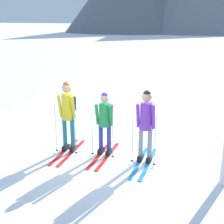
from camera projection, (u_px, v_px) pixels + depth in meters
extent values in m
plane|color=white|center=(104.00, 156.00, 7.57)|extent=(400.00, 400.00, 0.00)
cube|color=red|center=(72.00, 152.00, 7.75)|extent=(0.33, 1.65, 0.02)
cube|color=red|center=(64.00, 151.00, 7.81)|extent=(0.33, 1.65, 0.02)
cube|color=black|center=(73.00, 148.00, 7.82)|extent=(0.15, 0.27, 0.12)
cylinder|color=#1E6B7A|center=(73.00, 131.00, 7.68)|extent=(0.11, 0.11, 0.88)
cube|color=black|center=(66.00, 147.00, 7.89)|extent=(0.15, 0.27, 0.12)
cylinder|color=#1E6B7A|center=(65.00, 131.00, 7.74)|extent=(0.11, 0.11, 0.88)
cylinder|color=yellow|center=(67.00, 107.00, 7.52)|extent=(0.28, 0.28, 0.66)
sphere|color=tan|center=(67.00, 88.00, 7.37)|extent=(0.24, 0.24, 0.24)
sphere|color=#B76019|center=(66.00, 85.00, 7.35)|extent=(0.18, 0.18, 0.18)
cylinder|color=yellow|center=(73.00, 107.00, 7.41)|extent=(0.11, 0.22, 0.63)
cylinder|color=yellow|center=(60.00, 106.00, 7.50)|extent=(0.11, 0.22, 0.63)
cylinder|color=#A5A5AD|center=(75.00, 131.00, 7.44)|extent=(0.02, 0.02, 1.33)
cylinder|color=black|center=(76.00, 153.00, 7.62)|extent=(0.07, 0.07, 0.01)
cylinder|color=#A5A5AD|center=(56.00, 129.00, 7.59)|extent=(0.02, 0.02, 1.33)
cylinder|color=black|center=(57.00, 150.00, 7.77)|extent=(0.07, 0.07, 0.01)
cube|color=black|center=(70.00, 104.00, 7.66)|extent=(0.28, 0.20, 0.36)
cube|color=red|center=(108.00, 156.00, 7.56)|extent=(0.29, 1.67, 0.02)
cube|color=red|center=(100.00, 155.00, 7.62)|extent=(0.29, 1.67, 0.02)
cube|color=black|center=(109.00, 152.00, 7.63)|extent=(0.14, 0.27, 0.12)
cylinder|color=#2D389E|center=(109.00, 136.00, 7.50)|extent=(0.11, 0.11, 0.78)
cube|color=black|center=(101.00, 151.00, 7.69)|extent=(0.14, 0.27, 0.12)
cylinder|color=#2D389E|center=(101.00, 135.00, 7.56)|extent=(0.11, 0.11, 0.78)
cylinder|color=#238C42|center=(105.00, 115.00, 7.36)|extent=(0.28, 0.28, 0.58)
sphere|color=tan|center=(105.00, 98.00, 7.24)|extent=(0.21, 0.21, 0.21)
sphere|color=#2D389E|center=(105.00, 96.00, 7.22)|extent=(0.16, 0.16, 0.16)
cylinder|color=#238C42|center=(111.00, 116.00, 7.25)|extent=(0.10, 0.20, 0.55)
cylinder|color=#238C42|center=(97.00, 114.00, 7.36)|extent=(0.10, 0.20, 0.55)
cylinder|color=#A5A5AD|center=(113.00, 137.00, 7.26)|extent=(0.02, 0.02, 1.16)
cylinder|color=black|center=(113.00, 156.00, 7.42)|extent=(0.07, 0.07, 0.01)
cylinder|color=#A5A5AD|center=(92.00, 134.00, 7.43)|extent=(0.02, 0.02, 1.16)
cylinder|color=black|center=(93.00, 153.00, 7.58)|extent=(0.07, 0.07, 0.01)
cube|color=black|center=(107.00, 112.00, 7.51)|extent=(0.28, 0.19, 0.36)
cube|color=#1E84D1|center=(148.00, 164.00, 7.16)|extent=(0.29, 1.74, 0.02)
cube|color=#1E84D1|center=(139.00, 162.00, 7.22)|extent=(0.29, 1.74, 0.02)
cube|color=black|center=(149.00, 159.00, 7.23)|extent=(0.14, 0.27, 0.12)
cylinder|color=gray|center=(150.00, 142.00, 7.09)|extent=(0.11, 0.11, 0.85)
cube|color=black|center=(140.00, 158.00, 7.29)|extent=(0.14, 0.27, 0.12)
cylinder|color=gray|center=(141.00, 140.00, 7.15)|extent=(0.11, 0.11, 0.85)
cylinder|color=purple|center=(146.00, 116.00, 6.94)|extent=(0.28, 0.28, 0.64)
sphere|color=tan|center=(147.00, 97.00, 6.80)|extent=(0.23, 0.23, 0.23)
sphere|color=black|center=(147.00, 94.00, 6.78)|extent=(0.17, 0.17, 0.17)
cylinder|color=purple|center=(153.00, 117.00, 6.82)|extent=(0.10, 0.21, 0.60)
cylinder|color=purple|center=(138.00, 116.00, 6.93)|extent=(0.10, 0.21, 0.60)
cylinder|color=#A5A5AD|center=(155.00, 142.00, 6.85)|extent=(0.02, 0.02, 1.27)
cylinder|color=black|center=(154.00, 164.00, 7.02)|extent=(0.07, 0.07, 0.01)
cylinder|color=#A5A5AD|center=(132.00, 139.00, 7.01)|extent=(0.02, 0.02, 1.27)
cylinder|color=black|center=(132.00, 161.00, 7.19)|extent=(0.07, 0.07, 0.01)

